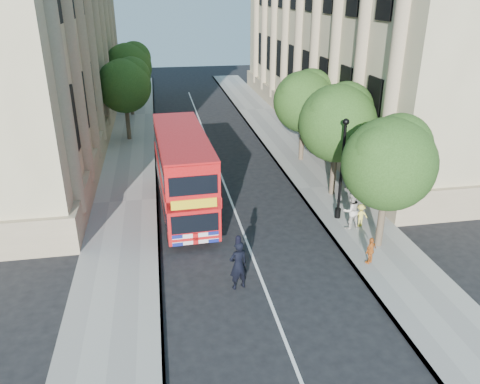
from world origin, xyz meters
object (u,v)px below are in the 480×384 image
lamp_post (341,174)px  box_van (195,172)px  double_decker_bus (183,170)px  police_constable (238,265)px  woman_pedestrian (351,210)px

lamp_post → box_van: size_ratio=1.08×
double_decker_bus → police_constable: bearing=-80.4°
lamp_post → box_van: (-6.81, 4.62, -1.21)m
lamp_post → woman_pedestrian: size_ratio=2.78×
lamp_post → box_van: 8.32m
double_decker_bus → box_van: 2.51m
box_van → police_constable: size_ratio=2.31×
double_decker_bus → police_constable: size_ratio=4.38×
box_van → police_constable: bearing=-80.7°
double_decker_bus → woman_pedestrian: size_ratio=4.88×
woman_pedestrian → box_van: bearing=-51.7°
police_constable → woman_pedestrian: police_constable is taller
box_van → woman_pedestrian: bearing=-35.1°
police_constable → lamp_post: bearing=-156.7°
double_decker_bus → box_van: size_ratio=1.90×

